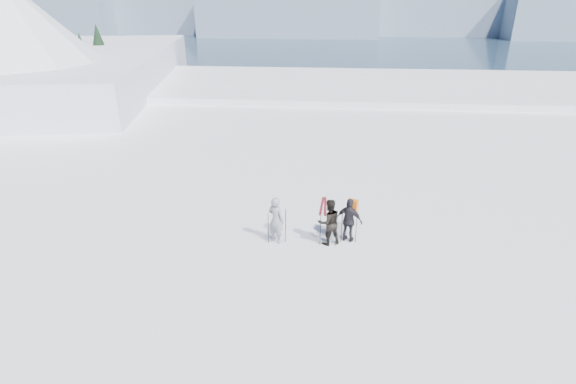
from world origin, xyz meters
name	(u,v)px	position (x,y,z in m)	size (l,w,h in m)	color
lake_basin	(337,156)	(0.00, 30.00, -6.50)	(820.00, 820.00, 71.62)	white
far_mountain_range	(364,9)	(29.60, 454.78, -7.19)	(770.00, 110.00, 53.00)	slate
near_ridge	(61,120)	(-26.68, 29.33, -3.50)	(31.37, 35.68, 25.62)	white
skier_grey	(276,220)	(-2.62, 2.43, 0.83)	(0.61, 0.40, 1.66)	gray
skier_dark	(329,222)	(-0.85, 2.46, 0.82)	(0.79, 0.62, 1.63)	black
skier_pack	(349,220)	(-0.16, 2.69, 0.79)	(0.93, 0.39, 1.58)	black
backpack	(354,190)	(-0.06, 2.92, 1.82)	(0.34, 0.19, 0.49)	orange
ski_poles	(318,227)	(-1.19, 2.42, 0.61)	(2.98, 0.34, 1.33)	black
skis_loose	(324,206)	(-1.05, 5.33, 0.01)	(0.29, 1.70, 0.03)	black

